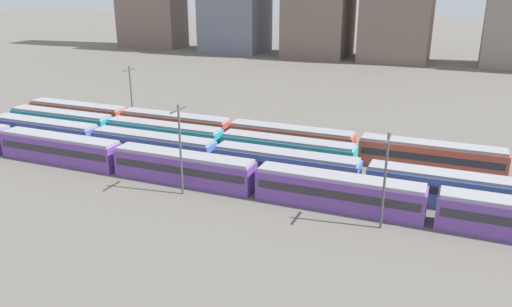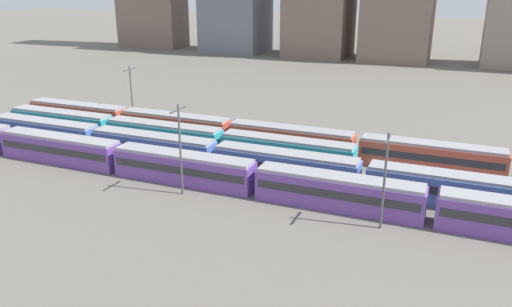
{
  "view_description": "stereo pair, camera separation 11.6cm",
  "coord_description": "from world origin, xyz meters",
  "px_view_note": "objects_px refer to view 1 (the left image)",
  "views": [
    {
      "loc": [
        57.98,
        -48.59,
        23.17
      ],
      "look_at": [
        34.86,
        7.8,
        2.04
      ],
      "focal_mm": 35.06,
      "sensor_mm": 36.0,
      "label": 1
    },
    {
      "loc": [
        58.09,
        -48.54,
        23.17
      ],
      "look_at": [
        34.86,
        7.8,
        2.04
      ],
      "focal_mm": 35.06,
      "sensor_mm": 36.0,
      "label": 2
    }
  ],
  "objects_px": {
    "train_track_1": "(285,166)",
    "catenary_pole_2": "(180,146)",
    "train_track_3": "(357,148)",
    "catenary_pole_1": "(131,93)",
    "train_track_2": "(164,136)",
    "catenary_pole_0": "(385,177)",
    "train_track_0": "(256,179)"
  },
  "relations": [
    {
      "from": "train_track_1",
      "to": "catenary_pole_2",
      "type": "relative_size",
      "value": 8.9
    },
    {
      "from": "train_track_1",
      "to": "train_track_3",
      "type": "relative_size",
      "value": 0.83
    },
    {
      "from": "train_track_1",
      "to": "catenary_pole_1",
      "type": "distance_m",
      "value": 34.51
    },
    {
      "from": "train_track_1",
      "to": "train_track_2",
      "type": "xyz_separation_m",
      "value": [
        -20.49,
        5.2,
        -0.0
      ]
    },
    {
      "from": "catenary_pole_1",
      "to": "catenary_pole_2",
      "type": "distance_m",
      "value": 30.84
    },
    {
      "from": "train_track_1",
      "to": "catenary_pole_0",
      "type": "xyz_separation_m",
      "value": [
        12.8,
        -8.1,
        3.56
      ]
    },
    {
      "from": "train_track_1",
      "to": "catenary_pole_0",
      "type": "relative_size",
      "value": 9.51
    },
    {
      "from": "train_track_0",
      "to": "catenary_pole_0",
      "type": "xyz_separation_m",
      "value": [
        14.49,
        -2.9,
        3.56
      ]
    },
    {
      "from": "train_track_0",
      "to": "train_track_3",
      "type": "xyz_separation_m",
      "value": [
        8.3,
        15.6,
        0.0
      ]
    },
    {
      "from": "train_track_1",
      "to": "catenary_pole_2",
      "type": "xyz_separation_m",
      "value": [
        -9.59,
        -8.24,
        3.91
      ]
    },
    {
      "from": "train_track_1",
      "to": "train_track_2",
      "type": "bearing_deg",
      "value": 165.76
    },
    {
      "from": "train_track_0",
      "to": "train_track_2",
      "type": "relative_size",
      "value": 2.02
    },
    {
      "from": "train_track_1",
      "to": "catenary_pole_2",
      "type": "height_order",
      "value": "catenary_pole_2"
    },
    {
      "from": "catenary_pole_0",
      "to": "train_track_2",
      "type": "bearing_deg",
      "value": 158.22
    },
    {
      "from": "catenary_pole_0",
      "to": "catenary_pole_1",
      "type": "relative_size",
      "value": 0.97
    },
    {
      "from": "train_track_2",
      "to": "catenary_pole_1",
      "type": "height_order",
      "value": "catenary_pole_1"
    },
    {
      "from": "catenary_pole_0",
      "to": "catenary_pole_2",
      "type": "distance_m",
      "value": 22.39
    },
    {
      "from": "train_track_0",
      "to": "train_track_1",
      "type": "height_order",
      "value": "same"
    },
    {
      "from": "train_track_0",
      "to": "train_track_2",
      "type": "height_order",
      "value": "same"
    },
    {
      "from": "train_track_3",
      "to": "catenary_pole_0",
      "type": "distance_m",
      "value": 19.83
    },
    {
      "from": "train_track_3",
      "to": "catenary_pole_2",
      "type": "bearing_deg",
      "value": -130.97
    },
    {
      "from": "train_track_0",
      "to": "catenary_pole_2",
      "type": "distance_m",
      "value": 9.32
    },
    {
      "from": "train_track_0",
      "to": "train_track_1",
      "type": "distance_m",
      "value": 5.47
    },
    {
      "from": "train_track_0",
      "to": "catenary_pole_1",
      "type": "bearing_deg",
      "value": 148.18
    },
    {
      "from": "train_track_1",
      "to": "catenary_pole_1",
      "type": "xyz_separation_m",
      "value": [
        -31.6,
        13.36,
        3.7
      ]
    },
    {
      "from": "train_track_3",
      "to": "catenary_pole_0",
      "type": "relative_size",
      "value": 11.43
    },
    {
      "from": "train_track_0",
      "to": "catenary_pole_1",
      "type": "distance_m",
      "value": 35.39
    },
    {
      "from": "train_track_2",
      "to": "catenary_pole_1",
      "type": "relative_size",
      "value": 5.52
    },
    {
      "from": "train_track_2",
      "to": "train_track_3",
      "type": "distance_m",
      "value": 27.58
    },
    {
      "from": "train_track_3",
      "to": "catenary_pole_1",
      "type": "bearing_deg",
      "value": 175.57
    },
    {
      "from": "catenary_pole_1",
      "to": "train_track_0",
      "type": "bearing_deg",
      "value": -31.82
    },
    {
      "from": "train_track_3",
      "to": "catenary_pole_1",
      "type": "xyz_separation_m",
      "value": [
        -38.2,
        2.96,
        3.7
      ]
    }
  ]
}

